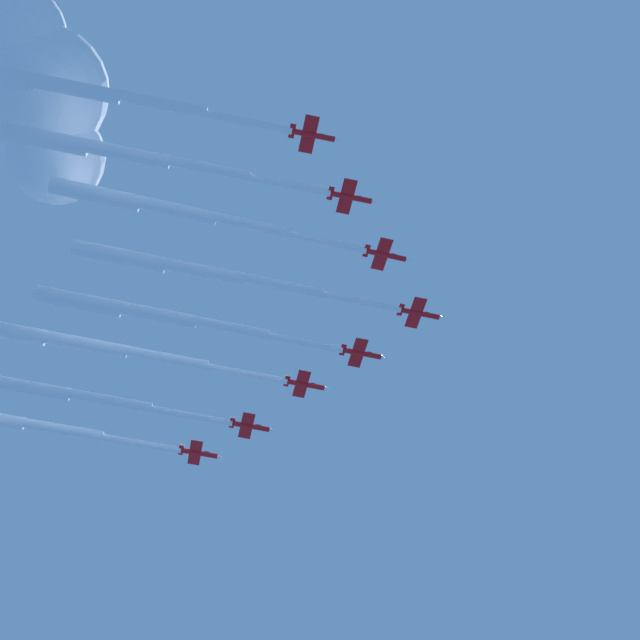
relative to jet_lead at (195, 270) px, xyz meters
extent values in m
cylinder|color=red|center=(-16.12, 44.35, -0.07)|extent=(4.40, 8.92, 1.37)
cone|color=white|center=(-17.87, 49.09, -0.07)|extent=(1.67, 1.67, 1.30)
cylinder|color=black|center=(-14.47, 39.90, -0.07)|extent=(1.17, 0.92, 1.03)
ellipsoid|color=black|center=(-16.68, 46.26, 0.38)|extent=(1.52, 2.10, 0.87)
cube|color=red|center=(-15.94, 43.84, -0.12)|extent=(8.52, 5.33, 2.54)
cube|color=white|center=(-19.39, 42.57, 1.05)|extent=(1.45, 2.40, 0.30)
cube|color=white|center=(-12.46, 45.13, -1.15)|extent=(1.45, 2.40, 0.30)
cube|color=red|center=(-14.81, 40.81, -0.07)|extent=(3.28, 2.10, 1.01)
cube|color=white|center=(-14.56, 40.90, 0.84)|extent=(1.10, 1.54, 1.85)
cylinder|color=white|center=(-11.51, 31.85, -0.07)|extent=(8.22, 18.46, 1.74)
cylinder|color=white|center=(-5.52, 16.43, -0.15)|extent=(9.04, 18.76, 2.61)
cylinder|color=white|center=(-0.16, 0.76, -0.03)|extent=(9.85, 19.06, 3.48)
cylinder|color=white|center=(5.17, -14.91, 0.09)|extent=(10.67, 19.36, 4.35)
cylinder|color=red|center=(-23.05, 31.21, -1.42)|extent=(4.39, 8.92, 1.38)
cone|color=white|center=(-24.79, 35.96, -1.42)|extent=(1.68, 1.67, 1.31)
cylinder|color=black|center=(-21.41, 26.75, -1.42)|extent=(1.18, 0.92, 1.03)
ellipsoid|color=black|center=(-23.60, 33.12, -0.97)|extent=(1.53, 2.10, 0.88)
cube|color=red|center=(-22.88, 30.70, -1.47)|extent=(8.50, 5.31, 2.64)
cube|color=white|center=(-26.31, 29.44, -0.25)|extent=(1.45, 2.40, 0.30)
cube|color=white|center=(-19.41, 31.97, -2.55)|extent=(1.45, 2.40, 0.30)
cube|color=red|center=(-21.75, 27.67, -1.42)|extent=(3.27, 2.09, 1.05)
cube|color=white|center=(-21.48, 27.76, -0.51)|extent=(1.12, 1.55, 1.85)
cylinder|color=white|center=(-18.61, 19.12, -1.42)|extent=(7.85, 17.53, 1.75)
cylinder|color=white|center=(-12.95, 4.50, -1.51)|extent=(8.67, 17.83, 2.63)
cylinder|color=white|center=(-7.93, -10.35, -1.38)|extent=(9.50, 18.13, 3.51)
cylinder|color=white|center=(-2.93, -25.21, -1.25)|extent=(10.32, 18.43, 4.38)
cylinder|color=red|center=(-2.32, 38.84, 0.61)|extent=(4.53, 8.90, 1.39)
cone|color=white|center=(-4.14, 43.56, 0.61)|extent=(1.70, 1.69, 1.32)
cylinder|color=black|center=(-0.62, 34.41, 0.61)|extent=(1.19, 0.93, 1.04)
ellipsoid|color=black|center=(-2.90, 40.74, 1.05)|extent=(1.56, 2.11, 0.88)
cube|color=red|center=(-2.14, 38.33, 0.56)|extent=(8.46, 5.40, 2.76)
cube|color=white|center=(-5.54, 37.03, 1.83)|extent=(1.48, 2.40, 0.31)
cube|color=white|center=(1.29, 39.66, -0.58)|extent=(1.48, 2.40, 0.31)
cube|color=red|center=(-0.96, 35.32, 0.61)|extent=(3.26, 2.13, 1.10)
cube|color=white|center=(-0.69, 35.42, 1.51)|extent=(1.16, 1.56, 1.84)
cylinder|color=white|center=(2.28, 26.88, 0.61)|extent=(8.07, 17.31, 1.77)
cylinder|color=white|center=(8.13, 12.48, 0.51)|extent=(8.90, 17.63, 2.65)
cylinder|color=white|center=(13.35, -2.16, 0.64)|extent=(9.72, 17.95, 3.54)
cylinder|color=white|center=(18.55, -16.82, 0.78)|extent=(10.55, 18.27, 4.42)
cylinder|color=red|center=(-29.98, 18.07, 0.71)|extent=(4.39, 8.93, 1.39)
cone|color=white|center=(-31.71, 22.82, 0.71)|extent=(1.68, 1.67, 1.32)
cylinder|color=black|center=(-28.35, 13.61, 0.71)|extent=(1.18, 0.92, 1.04)
ellipsoid|color=black|center=(-30.52, 19.98, 1.16)|extent=(1.53, 2.10, 0.88)
cube|color=red|center=(-29.80, 17.56, 0.66)|extent=(8.47, 5.29, 2.72)
cube|color=white|center=(-33.23, 16.31, 1.91)|extent=(1.44, 2.40, 0.31)
cube|color=white|center=(-26.34, 18.82, -0.45)|extent=(1.44, 2.40, 0.31)
cube|color=red|center=(-28.68, 14.52, 0.71)|extent=(3.27, 2.09, 1.08)
cube|color=white|center=(-28.41, 14.62, 1.62)|extent=(1.14, 1.55, 1.84)
cylinder|color=white|center=(-25.25, 5.12, 0.71)|extent=(8.55, 19.49, 1.76)
cylinder|color=white|center=(-18.99, -11.21, 0.62)|extent=(9.37, 19.80, 2.64)
cylinder|color=white|center=(-13.37, -27.77, 0.75)|extent=(10.20, 20.10, 3.53)
cylinder|color=red|center=(11.47, 33.33, -1.07)|extent=(4.34, 8.94, 1.39)
cone|color=white|center=(9.77, 38.09, -1.07)|extent=(1.68, 1.67, 1.32)
cylinder|color=black|center=(13.07, 28.86, -1.07)|extent=(1.18, 0.92, 1.04)
ellipsoid|color=black|center=(10.94, 35.25, -0.63)|extent=(1.52, 2.10, 0.88)
cube|color=red|center=(11.64, 32.82, -1.12)|extent=(8.47, 5.25, 2.75)
cube|color=white|center=(8.22, 31.59, 0.15)|extent=(1.43, 2.40, 0.31)
cube|color=white|center=(15.10, 34.06, -2.25)|extent=(1.43, 2.40, 0.31)
cube|color=red|center=(12.75, 29.77, -1.07)|extent=(3.26, 2.07, 1.09)
cube|color=white|center=(13.02, 29.87, -0.17)|extent=(1.14, 1.56, 1.84)
cylinder|color=white|center=(15.86, 21.07, -1.07)|extent=(7.84, 17.87, 1.77)
cylinder|color=white|center=(21.50, 6.14, -1.16)|extent=(8.68, 18.17, 2.65)
cylinder|color=white|center=(26.51, -9.01, -1.03)|extent=(9.51, 18.46, 3.53)
cylinder|color=white|center=(31.49, -24.17, -0.90)|extent=(10.34, 18.76, 4.42)
cylinder|color=red|center=(-36.90, 4.93, -2.35)|extent=(4.35, 8.94, 1.39)
cone|color=white|center=(-38.62, 9.68, -2.35)|extent=(1.68, 1.67, 1.32)
cylinder|color=black|center=(-35.29, 0.46, -2.35)|extent=(1.18, 0.92, 1.04)
ellipsoid|color=black|center=(-37.44, 6.85, -1.91)|extent=(1.52, 2.10, 0.88)
cube|color=red|center=(-36.74, 4.42, -2.40)|extent=(8.47, 5.26, 2.73)
cube|color=white|center=(-40.16, 3.19, -1.14)|extent=(1.43, 2.40, 0.31)
cube|color=white|center=(-33.27, 5.67, -3.52)|extent=(1.43, 2.40, 0.31)
cube|color=red|center=(-35.62, 1.38, -2.35)|extent=(3.26, 2.08, 1.09)
cube|color=white|center=(-35.35, 1.48, -1.45)|extent=(1.13, 1.56, 1.84)
cylinder|color=white|center=(-32.19, -8.16, -2.35)|extent=(8.57, 19.78, 1.76)
cylinder|color=white|center=(-25.91, -24.74, -2.44)|extent=(9.40, 20.08, 2.65)
cylinder|color=white|center=(-20.27, -41.55, -2.32)|extent=(10.23, 20.38, 3.53)
cylinder|color=red|center=(25.27, 27.82, -2.63)|extent=(4.31, 8.95, 1.39)
cone|color=white|center=(23.58, 32.58, -2.63)|extent=(1.68, 1.67, 1.32)
cylinder|color=black|center=(26.85, 23.34, -2.63)|extent=(1.18, 0.91, 1.04)
ellipsoid|color=black|center=(24.75, 29.74, -2.19)|extent=(1.52, 2.10, 0.89)
cube|color=red|center=(25.43, 27.31, -2.68)|extent=(8.45, 5.22, 2.79)
cube|color=white|center=(22.01, 26.10, -1.39)|extent=(1.42, 2.40, 0.32)
cube|color=white|center=(28.90, 28.53, -3.83)|extent=(1.42, 2.40, 0.32)
cube|color=red|center=(26.53, 24.26, -2.63)|extent=(3.26, 2.06, 1.11)
cube|color=white|center=(26.81, 24.36, -1.73)|extent=(1.14, 1.56, 1.84)
cylinder|color=white|center=(29.69, 15.32, -2.63)|extent=(7.96, 18.40, 1.77)
cylinder|color=white|center=(35.43, -0.08, -2.72)|extent=(8.80, 18.70, 2.66)
cylinder|color=white|center=(40.53, -15.69, -2.59)|extent=(9.63, 18.99, 3.54)
cylinder|color=red|center=(-43.83, -8.21, 0.39)|extent=(4.32, 8.94, 1.38)
cone|color=white|center=(-45.52, -3.45, 0.39)|extent=(1.67, 1.66, 1.31)
cylinder|color=black|center=(-42.24, -12.68, 0.39)|extent=(1.18, 0.91, 1.04)
ellipsoid|color=black|center=(-44.36, -6.29, 0.83)|extent=(1.51, 2.10, 0.88)
cube|color=red|center=(-43.67, -8.72, 0.34)|extent=(8.48, 5.24, 2.69)
cube|color=white|center=(-47.10, -9.94, 1.58)|extent=(1.43, 2.40, 0.31)
cube|color=white|center=(-40.19, -7.49, -0.77)|extent=(1.43, 2.40, 0.31)
cube|color=red|center=(-42.57, -11.77, 0.39)|extent=(3.27, 2.07, 1.07)
cube|color=white|center=(-42.29, -11.67, 1.29)|extent=(1.12, 1.55, 1.85)
cylinder|color=white|center=(-39.20, -21.23, 0.39)|extent=(8.41, 19.60, 1.76)
cylinder|color=white|center=(-33.06, -37.67, 0.30)|extent=(9.24, 19.90, 2.64)
sphere|color=white|center=(37.30, -27.16, 18.07)|extent=(27.60, 27.60, 27.60)
sphere|color=white|center=(23.77, -27.04, 15.40)|extent=(20.70, 20.70, 20.70)
sphere|color=white|center=(49.14, -29.16, 18.92)|extent=(19.32, 19.32, 19.32)
sphere|color=white|center=(38.81, -25.61, 26.25)|extent=(15.18, 15.18, 15.18)
camera|label=1|loc=(73.02, 36.22, -188.88)|focal=55.79mm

